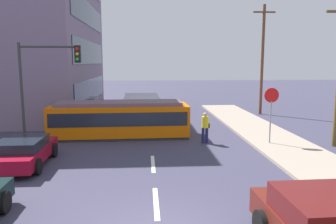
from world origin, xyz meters
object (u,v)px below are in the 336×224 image
at_px(city_bus, 142,107).
at_px(stop_sign, 271,104).
at_px(parked_sedan_far, 72,116).
at_px(parked_sedan_mid, 23,151).
at_px(traffic_light_mast, 45,75).
at_px(pedestrian_crossing, 205,126).
at_px(parked_sedan_furthest, 87,104).
at_px(streetcar_tram, 120,119).
at_px(utility_pole_mid, 262,58).

distance_m(city_bus, stop_sign, 10.25).
distance_m(parked_sedan_far, stop_sign, 13.42).
bearing_deg(parked_sedan_mid, traffic_light_mast, 85.38).
distance_m(pedestrian_crossing, traffic_light_mast, 8.56).
relative_size(parked_sedan_far, traffic_light_mast, 0.79).
bearing_deg(traffic_light_mast, parked_sedan_furthest, 91.23).
bearing_deg(city_bus, streetcar_tram, -103.67).
bearing_deg(parked_sedan_far, city_bus, 12.50).
height_order(stop_sign, utility_pole_mid, utility_pole_mid).
relative_size(parked_sedan_furthest, stop_sign, 1.52).
height_order(pedestrian_crossing, utility_pole_mid, utility_pole_mid).
relative_size(parked_sedan_mid, stop_sign, 1.44).
relative_size(pedestrian_crossing, parked_sedan_furthest, 0.38).
height_order(streetcar_tram, parked_sedan_furthest, streetcar_tram).
distance_m(city_bus, parked_sedan_mid, 11.41).
relative_size(pedestrian_crossing, parked_sedan_far, 0.40).
xyz_separation_m(city_bus, traffic_light_mast, (-4.65, -7.48, 2.63)).
xyz_separation_m(pedestrian_crossing, stop_sign, (3.30, -0.69, 1.25)).
xyz_separation_m(pedestrian_crossing, parked_sedan_mid, (-8.32, -3.36, -0.32)).
xyz_separation_m(parked_sedan_far, traffic_light_mast, (0.22, -6.40, 3.06)).
height_order(traffic_light_mast, utility_pole_mid, utility_pole_mid).
xyz_separation_m(streetcar_tram, utility_pole_mid, (11.08, 7.69, 3.55)).
height_order(parked_sedan_mid, parked_sedan_far, same).
bearing_deg(parked_sedan_furthest, streetcar_tram, -70.75).
xyz_separation_m(traffic_light_mast, utility_pole_mid, (14.50, 10.14, 0.94)).
bearing_deg(parked_sedan_mid, stop_sign, 12.95).
xyz_separation_m(pedestrian_crossing, traffic_light_mast, (-8.09, -0.54, 2.74)).
bearing_deg(parked_sedan_far, parked_sedan_mid, -90.08).
distance_m(parked_sedan_mid, parked_sedan_far, 9.23).
relative_size(parked_sedan_furthest, traffic_light_mast, 0.83).
xyz_separation_m(streetcar_tram, parked_sedan_far, (-3.64, 3.96, -0.45)).
distance_m(pedestrian_crossing, utility_pole_mid, 12.11).
bearing_deg(utility_pole_mid, parked_sedan_far, -165.77).
bearing_deg(city_bus, utility_pole_mid, 15.07).
height_order(streetcar_tram, pedestrian_crossing, streetcar_tram).
bearing_deg(traffic_light_mast, streetcar_tram, 35.52).
xyz_separation_m(pedestrian_crossing, utility_pole_mid, (6.41, 9.60, 3.68)).
xyz_separation_m(parked_sedan_far, utility_pole_mid, (14.72, 3.73, 4.00)).
bearing_deg(parked_sedan_far, utility_pole_mid, 14.23).
bearing_deg(stop_sign, streetcar_tram, 161.96).
height_order(city_bus, stop_sign, stop_sign).
distance_m(city_bus, utility_pole_mid, 10.81).
bearing_deg(streetcar_tram, city_bus, 76.33).
height_order(parked_sedan_mid, parked_sedan_furthest, same).
relative_size(streetcar_tram, traffic_light_mast, 1.51).
height_order(pedestrian_crossing, parked_sedan_mid, pedestrian_crossing).
bearing_deg(stop_sign, parked_sedan_far, 150.53).
distance_m(parked_sedan_furthest, utility_pole_mid, 15.59).
bearing_deg(parked_sedan_furthest, parked_sedan_far, -89.44).
height_order(pedestrian_crossing, parked_sedan_far, pedestrian_crossing).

